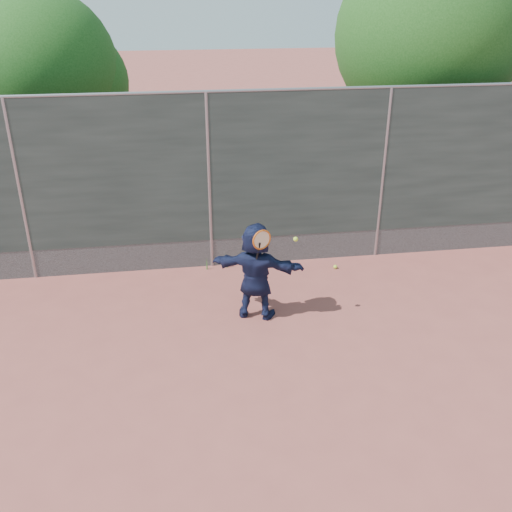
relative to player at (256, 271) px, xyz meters
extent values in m
plane|color=#9E4C42|center=(-0.52, -1.73, -0.74)|extent=(80.00, 80.00, 0.00)
imported|color=#161D3E|center=(0.00, 0.00, 0.00)|extent=(1.44, 0.88, 1.48)
sphere|color=#BCE232|center=(1.60, 1.33, -0.70)|extent=(0.07, 0.07, 0.07)
cube|color=#38423D|center=(-0.52, 1.77, 1.01)|extent=(20.00, 0.04, 2.50)
cube|color=slate|center=(-0.52, 1.77, -0.49)|extent=(20.00, 0.03, 0.50)
cylinder|color=gray|center=(-0.52, 1.77, 2.26)|extent=(20.00, 0.05, 0.05)
cylinder|color=gray|center=(-3.52, 1.77, 0.76)|extent=(0.06, 0.06, 3.00)
cylinder|color=gray|center=(-0.52, 1.77, 0.76)|extent=(0.06, 0.06, 3.00)
cylinder|color=gray|center=(2.48, 1.77, 0.76)|extent=(0.06, 0.06, 3.00)
torus|color=#C15412|center=(0.05, -0.20, 0.59)|extent=(0.28, 0.13, 0.29)
cylinder|color=beige|center=(0.05, -0.20, 0.59)|extent=(0.23, 0.10, 0.25)
cylinder|color=black|center=(0.00, -0.18, 0.39)|extent=(0.08, 0.13, 0.33)
sphere|color=#BCE232|center=(0.54, -0.15, 0.54)|extent=(0.07, 0.07, 0.07)
cylinder|color=#382314|center=(3.98, 3.97, 0.56)|extent=(0.28, 0.28, 2.60)
sphere|color=#23561C|center=(3.98, 3.97, 2.85)|extent=(3.60, 3.60, 3.60)
sphere|color=#23561C|center=(4.70, 4.17, 2.49)|extent=(2.52, 2.52, 2.52)
cylinder|color=#382314|center=(-3.52, 4.77, 0.36)|extent=(0.28, 0.28, 2.20)
sphere|color=#23561C|center=(-3.52, 4.77, 2.29)|extent=(3.00, 3.00, 3.00)
sphere|color=#23561C|center=(-2.92, 4.97, 1.99)|extent=(2.10, 2.10, 2.10)
cone|color=#387226|center=(-0.27, 1.65, -0.61)|extent=(0.03, 0.03, 0.26)
cone|color=#387226|center=(0.03, 1.67, -0.59)|extent=(0.03, 0.03, 0.30)
cone|color=#387226|center=(-0.62, 1.63, -0.63)|extent=(0.03, 0.03, 0.22)
camera|label=1|loc=(-1.09, -7.27, 3.77)|focal=40.00mm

